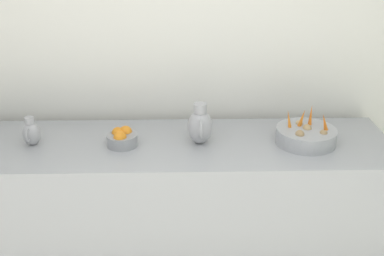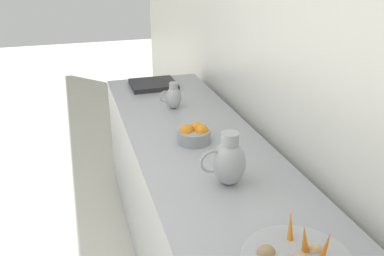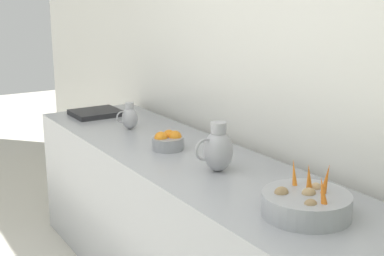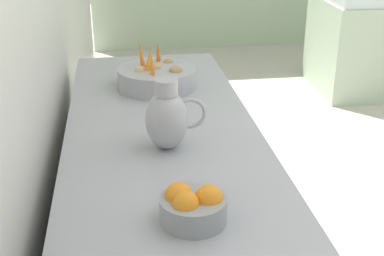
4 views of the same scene
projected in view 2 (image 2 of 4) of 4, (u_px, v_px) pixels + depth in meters
tile_wall_left at (369, 57)px, 1.63m from camera, size 0.10×8.21×3.00m
prep_counter at (207, 226)px, 2.36m from camera, size 0.73×2.93×0.90m
orange_bowl at (194, 134)px, 2.32m from camera, size 0.18×0.18×0.11m
metal_pitcher_tall at (229, 161)px, 1.88m from camera, size 0.21×0.15×0.25m
metal_pitcher_short at (173, 97)px, 2.78m from camera, size 0.15×0.11×0.18m
counter_sink_basin at (153, 84)px, 3.23m from camera, size 0.34×0.30×0.04m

